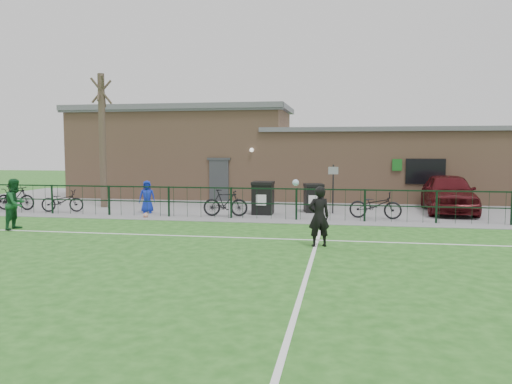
% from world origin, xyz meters
% --- Properties ---
extents(ground, '(90.00, 90.00, 0.00)m').
position_xyz_m(ground, '(0.00, 0.00, 0.00)').
color(ground, '#21591A').
rests_on(ground, ground).
extents(paving_strip, '(34.00, 13.00, 0.02)m').
position_xyz_m(paving_strip, '(0.00, 13.50, 0.01)').
color(paving_strip, slate).
rests_on(paving_strip, ground).
extents(pitch_line_touch, '(28.00, 0.10, 0.01)m').
position_xyz_m(pitch_line_touch, '(0.00, 7.80, 0.00)').
color(pitch_line_touch, white).
rests_on(pitch_line_touch, ground).
extents(pitch_line_mid, '(28.00, 0.10, 0.01)m').
position_xyz_m(pitch_line_mid, '(0.00, 4.00, 0.00)').
color(pitch_line_mid, white).
rests_on(pitch_line_mid, ground).
extents(pitch_line_perp, '(0.10, 16.00, 0.01)m').
position_xyz_m(pitch_line_perp, '(2.00, 0.00, 0.00)').
color(pitch_line_perp, white).
rests_on(pitch_line_perp, ground).
extents(perimeter_fence, '(28.00, 0.10, 1.20)m').
position_xyz_m(perimeter_fence, '(0.00, 8.00, 0.60)').
color(perimeter_fence, black).
rests_on(perimeter_fence, ground).
extents(bare_tree, '(0.30, 0.30, 6.00)m').
position_xyz_m(bare_tree, '(-8.00, 10.50, 3.00)').
color(bare_tree, '#45362A').
rests_on(bare_tree, ground).
extents(wheelie_bin_left, '(0.83, 0.94, 1.23)m').
position_xyz_m(wheelie_bin_left, '(-0.49, 9.38, 0.63)').
color(wheelie_bin_left, black).
rests_on(wheelie_bin_left, paving_strip).
extents(wheelie_bin_right, '(0.89, 0.97, 1.10)m').
position_xyz_m(wheelie_bin_right, '(1.49, 10.39, 0.57)').
color(wheelie_bin_right, black).
rests_on(wheelie_bin_right, paving_strip).
extents(sign_post, '(0.08, 0.08, 2.00)m').
position_xyz_m(sign_post, '(2.30, 10.02, 1.02)').
color(sign_post, black).
rests_on(sign_post, paving_strip).
extents(car_maroon, '(2.15, 4.86, 1.62)m').
position_xyz_m(car_maroon, '(7.03, 11.27, 0.83)').
color(car_maroon, '#490D11').
rests_on(car_maroon, paving_strip).
extents(bicycle_a, '(1.93, 1.22, 0.96)m').
position_xyz_m(bicycle_a, '(-11.88, 8.76, 0.50)').
color(bicycle_a, black).
rests_on(bicycle_a, paving_strip).
extents(bicycle_b, '(1.77, 0.56, 1.05)m').
position_xyz_m(bicycle_b, '(-11.23, 8.77, 0.55)').
color(bicycle_b, black).
rests_on(bicycle_b, paving_strip).
extents(bicycle_c, '(1.84, 0.95, 0.92)m').
position_xyz_m(bicycle_c, '(-8.91, 8.60, 0.48)').
color(bicycle_c, black).
rests_on(bicycle_c, paving_strip).
extents(bicycle_d, '(1.80, 0.66, 1.06)m').
position_xyz_m(bicycle_d, '(-1.84, 8.47, 0.55)').
color(bicycle_d, black).
rests_on(bicycle_d, paving_strip).
extents(bicycle_e, '(2.02, 0.93, 1.02)m').
position_xyz_m(bicycle_e, '(3.92, 8.83, 0.53)').
color(bicycle_e, black).
rests_on(bicycle_e, paving_strip).
extents(spectator_child, '(0.76, 0.61, 1.34)m').
position_xyz_m(spectator_child, '(-5.24, 8.82, 0.69)').
color(spectator_child, '#1229AF').
rests_on(spectator_child, paving_strip).
extents(goalkeeper_kick, '(1.41, 3.61, 1.65)m').
position_xyz_m(goalkeeper_kick, '(2.06, 3.16, 0.85)').
color(goalkeeper_kick, black).
rests_on(goalkeeper_kick, ground).
extents(outfield_player, '(0.64, 0.82, 1.68)m').
position_xyz_m(outfield_player, '(-7.96, 4.27, 0.84)').
color(outfield_player, '#164F25').
rests_on(outfield_player, ground).
extents(ball_ground, '(0.20, 0.20, 0.20)m').
position_xyz_m(ball_ground, '(-4.80, 7.59, 0.10)').
color(ball_ground, silver).
rests_on(ball_ground, ground).
extents(clubhouse, '(24.25, 5.40, 4.96)m').
position_xyz_m(clubhouse, '(-0.88, 16.50, 2.22)').
color(clubhouse, '#A77C5D').
rests_on(clubhouse, ground).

